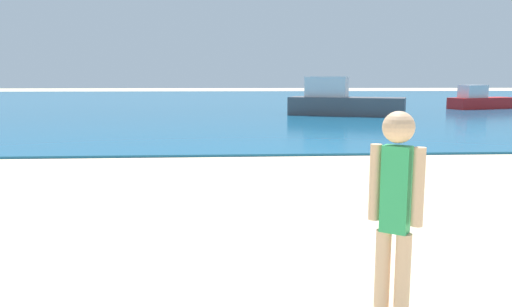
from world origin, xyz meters
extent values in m
cube|color=#14567F|center=(0.00, 45.89, 0.03)|extent=(160.00, 60.00, 0.06)
cylinder|color=#DDAD84|center=(1.05, 7.41, 0.40)|extent=(0.11, 0.11, 0.81)
cylinder|color=#DDAD84|center=(1.16, 7.33, 0.40)|extent=(0.11, 0.11, 0.81)
cube|color=#2DA35B|center=(1.10, 7.37, 1.11)|extent=(0.22, 0.20, 0.60)
sphere|color=#DDAD84|center=(1.10, 7.37, 1.54)|extent=(0.22, 0.22, 0.22)
cylinder|color=#DDAD84|center=(0.98, 7.46, 1.14)|extent=(0.08, 0.08, 0.54)
cylinder|color=#DDAD84|center=(1.22, 7.28, 1.14)|extent=(0.08, 0.08, 0.54)
cube|color=#4C4C51|center=(5.94, 28.38, 0.50)|extent=(5.81, 3.75, 0.89)
cube|color=silver|center=(5.02, 28.76, 1.45)|extent=(2.32, 1.91, 1.00)
cube|color=red|center=(15.40, 33.26, 0.39)|extent=(4.37, 2.55, 0.67)
cube|color=silver|center=(14.69, 33.03, 1.10)|extent=(1.71, 1.35, 0.75)
camera|label=1|loc=(-0.06, 4.10, 1.86)|focal=34.96mm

